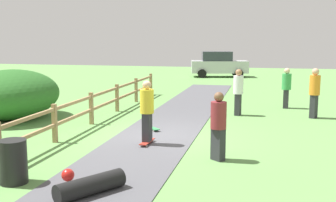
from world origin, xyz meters
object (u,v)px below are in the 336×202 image
at_px(skater_riding, 147,109).
at_px(bush_large, 12,94).
at_px(parked_car_silver, 219,64).
at_px(skater_fallen, 88,184).
at_px(bystander_white, 238,90).
at_px(skateboard_loose, 151,128).
at_px(bystander_maroon, 218,123).
at_px(bystander_orange, 315,91).
at_px(bystander_green, 286,86).
at_px(trash_bin, 13,162).

bearing_deg(skater_riding, bush_large, 156.61).
bearing_deg(parked_car_silver, bush_large, -107.16).
distance_m(skater_fallen, bystander_white, 9.17).
xyz_separation_m(skater_fallen, skateboard_loose, (-0.31, 5.59, -0.11)).
bearing_deg(skateboard_loose, skater_fallen, -86.82).
distance_m(bush_large, bystander_maroon, 8.66).
distance_m(skateboard_loose, bystander_orange, 6.34).
distance_m(skater_riding, skater_fallen, 3.90).
bearing_deg(bystander_green, bystander_maroon, -103.58).
height_order(skater_riding, skater_fallen, skater_riding).
bearing_deg(skater_fallen, bush_large, 132.27).
bearing_deg(bystander_orange, bush_large, -166.45).
distance_m(skateboard_loose, bystander_green, 7.00).
relative_size(skateboard_loose, bystander_white, 0.41).
height_order(skater_riding, parked_car_silver, parked_car_silver).
xyz_separation_m(bystander_white, bystander_green, (1.87, 2.10, -0.05)).
bearing_deg(bush_large, skater_fallen, -47.73).
bearing_deg(bystander_green, bush_large, -154.93).
bearing_deg(bush_large, parked_car_silver, 72.84).
distance_m(trash_bin, bystander_orange, 11.00).
height_order(skater_riding, bystander_maroon, skater_riding).
xyz_separation_m(trash_bin, bystander_green, (5.85, 10.70, 0.48)).
xyz_separation_m(trash_bin, skater_fallen, (1.74, -0.25, -0.25)).
bearing_deg(bystander_orange, bystander_green, 113.73).
bearing_deg(skater_riding, trash_bin, -116.95).
distance_m(bush_large, skater_fallen, 8.60).
distance_m(bystander_green, bystander_maroon, 8.40).
xyz_separation_m(trash_bin, skater_riding, (1.81, 3.56, 0.55)).
bearing_deg(parked_car_silver, bystander_white, -81.27).
distance_m(bush_large, parked_car_silver, 19.00).
bearing_deg(bystander_green, parked_car_silver, 107.50).
xyz_separation_m(skater_riding, parked_car_silver, (-0.23, 20.67, -0.04)).
relative_size(trash_bin, skater_fallen, 0.66).
height_order(skater_fallen, bystander_maroon, bystander_maroon).
relative_size(skater_fallen, bystander_green, 0.81).
xyz_separation_m(skateboard_loose, bystander_maroon, (2.44, -2.79, 0.83)).
bearing_deg(bystander_orange, bystander_maroon, -114.99).
bearing_deg(bystander_white, bystander_green, 48.37).
bearing_deg(trash_bin, bystander_white, 65.16).
distance_m(trash_bin, skater_fallen, 1.78).
bearing_deg(bush_large, bystander_orange, 13.55).
bearing_deg(bystander_maroon, trash_bin, -146.76).
distance_m(skater_riding, bystander_white, 5.49).
relative_size(trash_bin, bystander_maroon, 0.54).
xyz_separation_m(bush_large, bystander_orange, (10.76, 2.59, 0.12)).
height_order(bystander_maroon, bystander_orange, bystander_orange).
relative_size(bush_large, skater_fallen, 2.83).
distance_m(skater_riding, bystander_green, 8.20).
height_order(bush_large, trash_bin, bush_large).
bearing_deg(parked_car_silver, trash_bin, -93.73).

